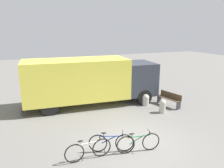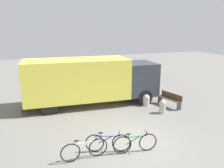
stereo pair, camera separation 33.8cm
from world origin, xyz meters
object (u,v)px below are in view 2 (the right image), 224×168
Objects in this scene: bicycle_middle at (108,143)px; bollard_far_bench at (146,100)px; park_bench at (170,99)px; bicycle_far at (135,143)px; bicycle_near at (84,150)px; bollard_near_bench at (163,106)px; delivery_truck at (90,79)px.

bicycle_middle is 2.35× the size of bollard_far_bench.
park_bench reaches higher than bicycle_far.
bollard_far_bench is (5.03, 4.30, -0.02)m from bicycle_near.
bicycle_far is at bearing -137.07° from bollard_near_bench.
park_bench is 1.34m from bollard_near_bench.
bicycle_near and bicycle_middle have the same top height.
park_bench is 2.37× the size of bollard_far_bench.
park_bench is 2.17× the size of bollard_near_bench.
delivery_truck is at bearing 154.49° from bollard_far_bench.
delivery_truck is at bearing 51.80° from park_bench.
bicycle_near is 0.98m from bicycle_middle.
bicycle_near is at bearing -149.45° from bicycle_middle.
bicycle_near is 2.28× the size of bollard_near_bench.
delivery_truck is 5.07m from park_bench.
bicycle_near is 6.61m from bollard_far_bench.
bollard_far_bench is (-0.22, 1.47, -0.05)m from bollard_near_bench.
bicycle_middle is at bearing 165.31° from bicycle_far.
bicycle_middle is 0.95× the size of bicycle_far.
delivery_truck is 5.84m from bicycle_middle.
bicycle_middle is 5.79m from bollard_far_bench.
bollard_near_bench is (3.36, -2.97, -1.21)m from delivery_truck.
bollard_far_bench is at bearing -20.87° from delivery_truck.
park_bench is 1.46m from bollard_far_bench.
bicycle_middle is at bearing -148.14° from bollard_near_bench.
bicycle_far is (-4.38, -3.87, -0.10)m from park_bench.
bicycle_middle is at bearing -94.62° from delivery_truck.
bicycle_far is at bearing 119.44° from park_bench.
bollard_far_bench is (-1.29, 0.68, -0.12)m from park_bench.
bollard_near_bench is at bearing -81.60° from bollard_far_bench.
bollard_near_bench is at bearing -36.87° from delivery_truck.
delivery_truck reaches higher than park_bench.
bicycle_far is at bearing -124.19° from bollard_far_bench.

